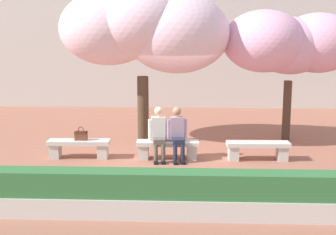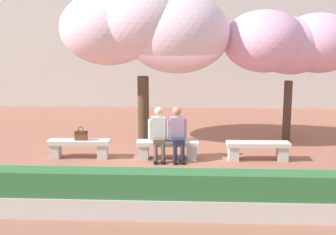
# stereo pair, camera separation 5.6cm
# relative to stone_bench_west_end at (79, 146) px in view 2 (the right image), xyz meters

# --- Properties ---
(ground_plane) EXTENTS (100.00, 100.00, 0.00)m
(ground_plane) POSITION_rel_stone_bench_west_end_xyz_m (2.20, 0.00, -0.29)
(ground_plane) COLOR #9E604C
(stone_bench_west_end) EXTENTS (1.54, 0.46, 0.45)m
(stone_bench_west_end) POSITION_rel_stone_bench_west_end_xyz_m (0.00, 0.00, 0.00)
(stone_bench_west_end) COLOR beige
(stone_bench_west_end) RESTS_ON ground
(stone_bench_near_west) EXTENTS (1.54, 0.46, 0.45)m
(stone_bench_near_west) POSITION_rel_stone_bench_west_end_xyz_m (2.20, 0.00, 0.00)
(stone_bench_near_west) COLOR beige
(stone_bench_near_west) RESTS_ON ground
(stone_bench_center) EXTENTS (1.54, 0.46, 0.45)m
(stone_bench_center) POSITION_rel_stone_bench_west_end_xyz_m (4.40, 0.00, 0.00)
(stone_bench_center) COLOR beige
(stone_bench_center) RESTS_ON ground
(person_seated_left) EXTENTS (0.51, 0.71, 1.29)m
(person_seated_left) POSITION_rel_stone_bench_west_end_xyz_m (1.99, -0.05, 0.40)
(person_seated_left) COLOR black
(person_seated_left) RESTS_ON ground
(person_seated_right) EXTENTS (0.50, 0.72, 1.29)m
(person_seated_right) POSITION_rel_stone_bench_west_end_xyz_m (2.44, -0.05, 0.40)
(person_seated_right) COLOR black
(person_seated_right) RESTS_ON ground
(handbag) EXTENTS (0.30, 0.15, 0.34)m
(handbag) POSITION_rel_stone_bench_west_end_xyz_m (0.06, 0.01, 0.29)
(handbag) COLOR brown
(handbag) RESTS_ON stone_bench_west_end
(cherry_tree_main) EXTENTS (4.64, 2.82, 4.32)m
(cherry_tree_main) POSITION_rel_stone_bench_west_end_xyz_m (1.48, 1.67, 2.86)
(cherry_tree_main) COLOR #473323
(cherry_tree_main) RESTS_ON ground
(cherry_tree_secondary) EXTENTS (3.75, 2.53, 3.67)m
(cherry_tree_secondary) POSITION_rel_stone_bench_west_end_xyz_m (5.44, 2.07, 2.46)
(cherry_tree_secondary) COLOR #513828
(cherry_tree_secondary) RESTS_ON ground
(planter_hedge_foreground) EXTENTS (10.03, 0.50, 0.80)m
(planter_hedge_foreground) POSITION_rel_stone_bench_west_end_xyz_m (2.20, -3.58, 0.09)
(planter_hedge_foreground) COLOR beige
(planter_hedge_foreground) RESTS_ON ground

